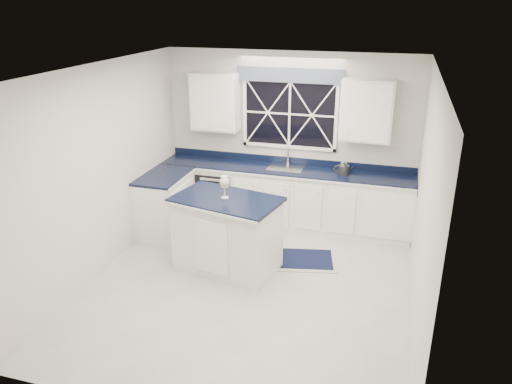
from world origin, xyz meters
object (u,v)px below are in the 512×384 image
(faucet, at_px, (288,155))
(kettle, at_px, (343,168))
(dishwasher, at_px, (220,193))
(island, at_px, (227,233))
(soap_bottle, at_px, (344,165))
(wine_glass, at_px, (225,183))

(faucet, distance_m, kettle, 0.94)
(dishwasher, height_order, island, island)
(island, height_order, soap_bottle, soap_bottle)
(wine_glass, bearing_deg, dishwasher, 112.88)
(kettle, xyz_separation_m, soap_bottle, (-0.01, 0.16, 0.00))
(island, xyz_separation_m, soap_bottle, (1.30, 1.75, 0.52))
(kettle, bearing_deg, soap_bottle, 88.81)
(dishwasher, height_order, faucet, faucet)
(faucet, height_order, soap_bottle, faucet)
(dishwasher, bearing_deg, soap_bottle, 4.24)
(island, distance_m, wine_glass, 0.71)
(faucet, distance_m, soap_bottle, 0.90)
(dishwasher, bearing_deg, faucet, 10.02)
(dishwasher, relative_size, island, 0.55)
(island, xyz_separation_m, wine_glass, (-0.02, 0.01, 0.71))
(kettle, bearing_deg, island, -136.01)
(dishwasher, distance_m, kettle, 2.10)
(faucet, relative_size, island, 0.20)
(faucet, bearing_deg, wine_glass, -103.48)
(wine_glass, bearing_deg, soap_bottle, 52.74)
(faucet, relative_size, kettle, 1.06)
(kettle, bearing_deg, wine_glass, -136.61)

